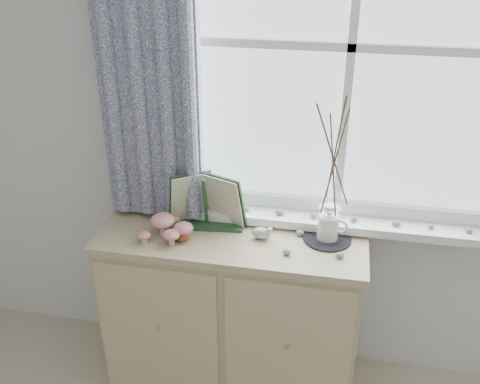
{
  "coord_description": "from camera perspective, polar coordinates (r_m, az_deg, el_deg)",
  "views": [
    {
      "loc": [
        0.27,
        -0.21,
        2.12
      ],
      "look_at": [
        -0.1,
        1.7,
        1.1
      ],
      "focal_mm": 40.0,
      "sensor_mm": 36.0,
      "label": 1
    }
  ],
  "objects": [
    {
      "name": "wooden_eggs",
      "position": [
        2.4,
        -6.59,
        -3.82
      ],
      "size": [
        0.14,
        0.17,
        0.07
      ],
      "color": "tan",
      "rests_on": "sideboard"
    },
    {
      "name": "twig_pitcher",
      "position": [
        2.2,
        10.04,
        3.8
      ],
      "size": [
        0.27,
        0.27,
        0.7
      ],
      "rotation": [
        0.0,
        0.0,
        -0.12
      ],
      "color": "white",
      "rests_on": "crocheted_doily"
    },
    {
      "name": "sideboard_pebbles",
      "position": [
        2.34,
        6.39,
        -5.22
      ],
      "size": [
        0.34,
        0.23,
        0.02
      ],
      "color": "#939396",
      "rests_on": "sideboard"
    },
    {
      "name": "sideboard",
      "position": [
        2.63,
        -0.9,
        -12.58
      ],
      "size": [
        1.2,
        0.45,
        0.85
      ],
      "color": "tan",
      "rests_on": "ground"
    },
    {
      "name": "crocheted_doily",
      "position": [
        2.39,
        9.27,
        -4.91
      ],
      "size": [
        0.21,
        0.21,
        0.01
      ],
      "primitive_type": "cylinder",
      "color": "black",
      "rests_on": "sideboard"
    },
    {
      "name": "toadstool_cluster",
      "position": [
        2.36,
        -7.7,
        -3.69
      ],
      "size": [
        0.23,
        0.16,
        0.1
      ],
      "color": "beige",
      "rests_on": "sideboard"
    },
    {
      "name": "botanical_book",
      "position": [
        2.37,
        -3.82,
        -1.21
      ],
      "size": [
        0.4,
        0.17,
        0.27
      ],
      "primitive_type": null,
      "rotation": [
        0.0,
        0.0,
        0.11
      ],
      "color": "#204224",
      "rests_on": "sideboard"
    },
    {
      "name": "songbird_figurine",
      "position": [
        2.35,
        2.29,
        -4.35
      ],
      "size": [
        0.12,
        0.06,
        0.06
      ],
      "primitive_type": null,
      "rotation": [
        0.0,
        0.0,
        -0.06
      ],
      "color": "beige",
      "rests_on": "sideboard"
    }
  ]
}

